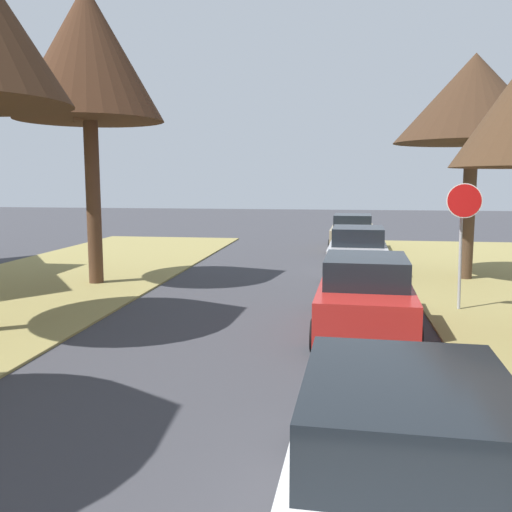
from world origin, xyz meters
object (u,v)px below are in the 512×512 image
at_px(street_tree_left_far, 88,55).
at_px(parked_sedan_white, 403,469).
at_px(parked_sedan_red, 365,296).
at_px(parked_sedan_tan, 352,233).
at_px(parked_sedan_silver, 358,252).
at_px(stop_sign_far, 463,219).
at_px(street_tree_right_far, 474,100).

relative_size(street_tree_left_far, parked_sedan_white, 1.90).
distance_m(parked_sedan_red, parked_sedan_tan, 13.69).
distance_m(parked_sedan_white, parked_sedan_silver, 13.99).
bearing_deg(stop_sign_far, street_tree_left_far, 168.81).
distance_m(stop_sign_far, street_tree_left_far, 11.09).
height_order(parked_sedan_red, parked_sedan_tan, same).
height_order(street_tree_left_far, parked_sedan_silver, street_tree_left_far).
distance_m(stop_sign_far, parked_sedan_red, 3.46).
height_order(parked_sedan_white, parked_sedan_red, same).
distance_m(stop_sign_far, parked_sedan_silver, 5.59).
xyz_separation_m(street_tree_left_far, parked_sedan_red, (7.69, -4.11, -5.87)).
distance_m(stop_sign_far, street_tree_right_far, 5.56).
height_order(parked_sedan_silver, parked_sedan_tan, same).
xyz_separation_m(street_tree_left_far, parked_sedan_silver, (7.76, 2.93, -5.87)).
bearing_deg(stop_sign_far, parked_sedan_tan, 101.08).
distance_m(parked_sedan_white, parked_sedan_red, 6.95).
height_order(street_tree_right_far, parked_sedan_red, street_tree_right_far).
relative_size(parked_sedan_white, parked_sedan_red, 1.00).
bearing_deg(street_tree_right_far, parked_sedan_tan, 114.83).
xyz_separation_m(street_tree_right_far, parked_sedan_silver, (-3.30, 0.54, -4.74)).
bearing_deg(parked_sedan_white, parked_sedan_red, 90.08).
bearing_deg(parked_sedan_silver, parked_sedan_tan, 90.26).
height_order(street_tree_right_far, parked_sedan_silver, street_tree_right_far).
xyz_separation_m(stop_sign_far, parked_sedan_silver, (-2.23, 4.91, -1.47)).
xyz_separation_m(street_tree_left_far, parked_sedan_white, (7.70, -11.05, -5.87)).
relative_size(street_tree_right_far, street_tree_left_far, 0.80).
bearing_deg(street_tree_right_far, parked_sedan_red, -117.33).
relative_size(street_tree_left_far, parked_sedan_red, 1.90).
height_order(stop_sign_far, street_tree_left_far, street_tree_left_far).
bearing_deg(parked_sedan_red, street_tree_left_far, 151.90).
distance_m(street_tree_right_far, street_tree_left_far, 11.36).
distance_m(parked_sedan_white, parked_sedan_tan, 20.64).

